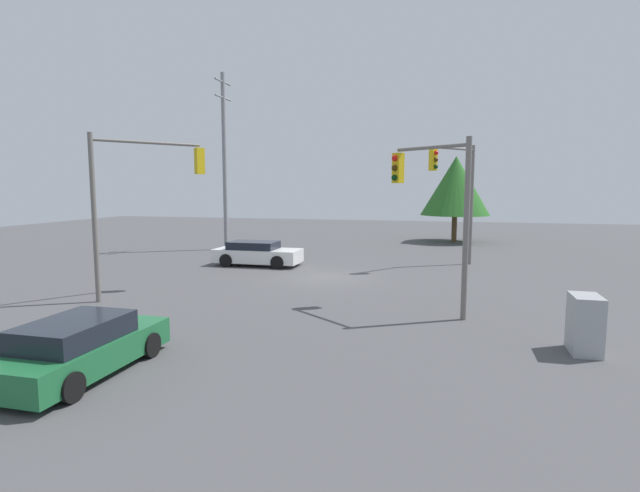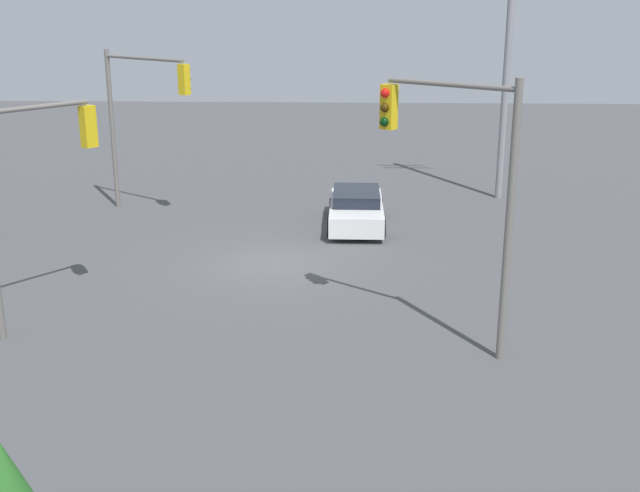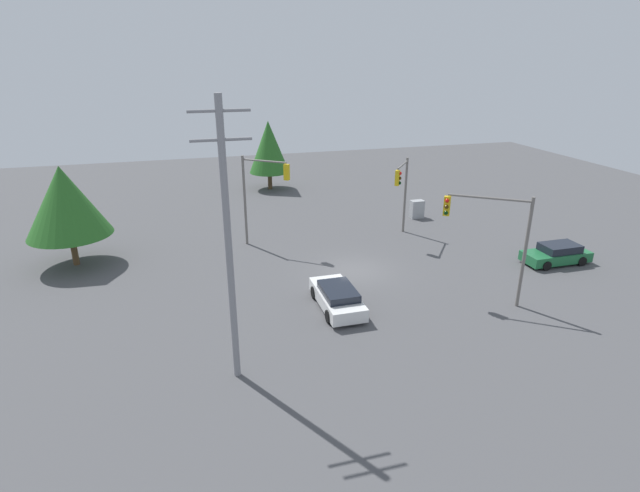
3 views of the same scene
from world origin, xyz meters
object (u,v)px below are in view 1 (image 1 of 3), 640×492
object	(u,v)px
traffic_signal_main	(457,184)
traffic_signal_aux	(435,196)
traffic_signal_cross	(141,186)
electrical_cabinet	(585,324)
sedan_green	(80,347)
sedan_white	(257,253)

from	to	relation	value
traffic_signal_main	traffic_signal_aux	world-z (taller)	traffic_signal_main
traffic_signal_main	traffic_signal_cross	size ratio (longest dim) A/B	1.04
electrical_cabinet	traffic_signal_cross	bearing A→B (deg)	-102.12
sedan_green	traffic_signal_aux	size ratio (longest dim) A/B	0.76
traffic_signal_aux	electrical_cabinet	world-z (taller)	traffic_signal_aux
sedan_white	sedan_green	world-z (taller)	sedan_green
electrical_cabinet	sedan_green	bearing A→B (deg)	-68.54
traffic_signal_cross	electrical_cabinet	xyz separation A→B (m)	(3.17, 14.74, -3.48)
sedan_white	traffic_signal_main	distance (m)	11.12
traffic_signal_cross	electrical_cabinet	world-z (taller)	traffic_signal_cross
traffic_signal_cross	sedan_white	bearing A→B (deg)	25.39
traffic_signal_cross	electrical_cabinet	distance (m)	15.47
sedan_green	traffic_signal_cross	world-z (taller)	traffic_signal_cross
sedan_green	traffic_signal_aux	bearing A→B (deg)	46.16
sedan_green	electrical_cabinet	bearing A→B (deg)	21.46
traffic_signal_cross	sedan_green	bearing A→B (deg)	-120.04
traffic_signal_aux	sedan_green	bearing A→B (deg)	83.79
sedan_white	electrical_cabinet	distance (m)	17.38
traffic_signal_cross	electrical_cabinet	size ratio (longest dim) A/B	4.12
traffic_signal_aux	electrical_cabinet	distance (m)	5.98
sedan_white	traffic_signal_aux	world-z (taller)	traffic_signal_aux
sedan_white	sedan_green	size ratio (longest dim) A/B	1.06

